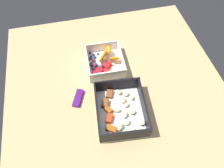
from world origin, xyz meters
The scene contains 4 objects.
table_surface centered at (0.00, 0.00, 1.00)cm, with size 80.00×80.00×2.00cm, color tan.
pasta_container centered at (-11.97, 1.19, 3.85)cm, with size 20.97×17.83×6.09cm.
fruit_bowl centered at (9.88, 2.04, 3.85)cm, with size 16.05×14.29×6.05cm.
candy_bar centered at (-3.30, 14.33, 2.60)cm, with size 7.00×2.40×1.20cm, color #51197A.
Camera 1 is at (-44.36, 11.34, 68.51)cm, focal length 34.79 mm.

